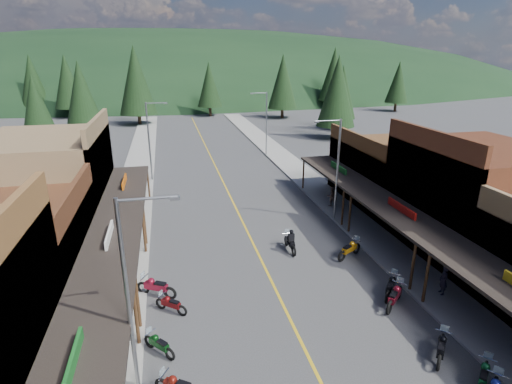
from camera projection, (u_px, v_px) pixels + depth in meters
ground at (274, 286)px, 22.65m from camera, size 220.00×220.00×0.00m
centerline at (223, 182)px, 41.08m from camera, size 0.15×90.00×0.01m
sidewalk_west at (135, 187)px, 39.24m from camera, size 3.40×94.00×0.15m
sidewalk_east at (303, 176)px, 42.86m from camera, size 3.40×94.00×0.15m
shop_west_2 at (8, 258)px, 20.52m from camera, size 10.90×9.00×6.20m
shop_west_3 at (51, 184)px, 29.04m from camera, size 10.90×10.20×8.20m
shop_east_2 at (472, 199)px, 25.93m from camera, size 10.90×9.00×8.20m
shop_east_3 at (391, 173)px, 35.09m from camera, size 10.90×10.20×6.20m
streetlight_0 at (131, 291)px, 14.21m from camera, size 2.16×0.18×8.00m
streetlight_1 at (150, 138)px, 40.01m from camera, size 2.16×0.18×8.00m
streetlight_2 at (336, 166)px, 30.00m from camera, size 2.16×0.18×8.00m
streetlight_3 at (265, 121)px, 50.28m from camera, size 2.16×0.18×8.00m
ridge_hill at (178, 90)px, 147.05m from camera, size 310.00×140.00×60.00m
pine_1 at (67, 81)px, 79.78m from camera, size 5.88×5.88×12.50m
pine_2 at (136, 80)px, 71.39m from camera, size 6.72×6.72×14.00m
pine_3 at (209, 84)px, 82.17m from camera, size 5.04×5.04×11.00m
pine_4 at (283, 82)px, 79.31m from camera, size 5.88×5.88×12.50m
pine_5 at (334, 74)px, 93.46m from camera, size 6.72×6.72×14.00m
pine_6 at (398, 82)px, 89.08m from camera, size 5.04×5.04×11.00m
pine_7 at (32, 80)px, 83.65m from camera, size 5.88×5.88×12.50m
pine_8 at (36, 105)px, 52.97m from camera, size 4.48×4.48×10.00m
pine_9 at (342, 92)px, 67.02m from camera, size 4.93×4.93×10.80m
pine_10 at (81, 92)px, 62.75m from camera, size 5.38×5.38×11.60m
pine_11 at (337, 91)px, 59.47m from camera, size 5.82×5.82×12.40m
bike_west_6 at (159, 344)px, 17.34m from camera, size 1.70×1.81×1.06m
bike_west_7 at (171, 303)px, 20.14m from camera, size 1.84×1.65×1.06m
bike_west_8 at (156, 286)px, 21.40m from camera, size 2.40×1.84×1.33m
bike_east_4 at (484, 375)px, 15.59m from camera, size 1.96×1.86×1.16m
bike_east_5 at (441, 347)px, 17.05m from camera, size 1.91×2.03×1.20m
bike_east_6 at (395, 295)px, 20.60m from camera, size 2.20×2.08×1.30m
bike_east_7 at (391, 286)px, 21.51m from camera, size 2.00×2.11×1.25m
bike_east_8 at (350, 249)px, 25.58m from camera, size 2.31×1.75×1.28m
rider_on_bike at (290, 242)px, 26.43m from camera, size 0.76×2.16×1.63m
pedestrian_east_a at (444, 280)px, 21.38m from camera, size 0.51×0.67×1.65m
pedestrian_east_b at (331, 196)px, 33.91m from camera, size 0.85×0.52×1.71m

